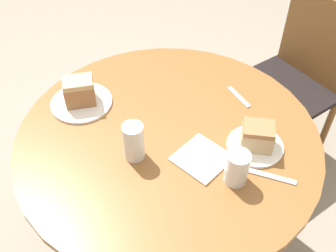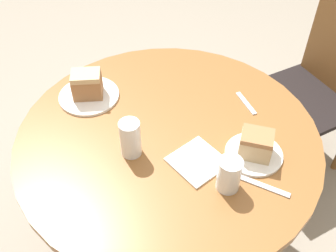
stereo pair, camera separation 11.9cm
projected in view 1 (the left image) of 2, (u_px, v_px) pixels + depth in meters
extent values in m
plane|color=gray|center=(168.00, 243.00, 1.91)|extent=(8.00, 8.00, 0.00)
cylinder|color=brown|center=(168.00, 241.00, 1.91)|extent=(0.63, 0.63, 0.03)
cylinder|color=brown|center=(168.00, 198.00, 1.65)|extent=(0.11, 0.11, 0.71)
cylinder|color=brown|center=(168.00, 137.00, 1.38)|extent=(1.06, 1.06, 0.03)
cylinder|color=brown|center=(218.00, 115.00, 2.26)|extent=(0.04, 0.04, 0.41)
cylinder|color=brown|center=(272.00, 162.00, 2.01)|extent=(0.04, 0.04, 0.41)
cylinder|color=brown|center=(271.00, 88.00, 2.43)|extent=(0.04, 0.04, 0.41)
cylinder|color=brown|center=(326.00, 128.00, 2.18)|extent=(0.04, 0.04, 0.41)
cube|color=black|center=(279.00, 92.00, 2.07)|extent=(0.49, 0.49, 0.03)
cube|color=brown|center=(320.00, 40.00, 1.99)|extent=(0.44, 0.04, 0.45)
cylinder|color=white|center=(255.00, 146.00, 1.33)|extent=(0.19, 0.19, 0.01)
cylinder|color=white|center=(82.00, 102.00, 1.48)|extent=(0.23, 0.23, 0.01)
cube|color=tan|center=(257.00, 138.00, 1.30)|extent=(0.13, 0.13, 0.07)
cube|color=#9E6B42|center=(259.00, 128.00, 1.27)|extent=(0.13, 0.13, 0.02)
cube|color=#9E6B42|center=(80.00, 93.00, 1.45)|extent=(0.12, 0.13, 0.08)
cube|color=tan|center=(77.00, 82.00, 1.42)|extent=(0.12, 0.13, 0.02)
cylinder|color=beige|center=(236.00, 173.00, 1.21)|extent=(0.06, 0.06, 0.07)
cylinder|color=white|center=(237.00, 168.00, 1.19)|extent=(0.07, 0.07, 0.12)
cylinder|color=silver|center=(134.00, 146.00, 1.27)|extent=(0.06, 0.06, 0.09)
cylinder|color=white|center=(134.00, 142.00, 1.26)|extent=(0.07, 0.07, 0.14)
cube|color=white|center=(202.00, 158.00, 1.29)|extent=(0.18, 0.18, 0.01)
cube|color=silver|center=(266.00, 175.00, 1.24)|extent=(0.17, 0.12, 0.00)
cube|color=silver|center=(239.00, 97.00, 1.51)|extent=(0.13, 0.04, 0.00)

